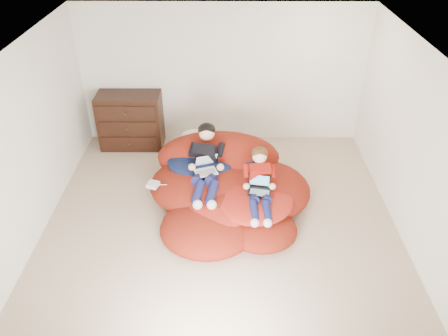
# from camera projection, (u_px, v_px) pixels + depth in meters

# --- Properties ---
(room_shell) EXTENTS (5.10, 5.10, 2.77)m
(room_shell) POSITION_uv_depth(u_px,v_px,m) (221.00, 211.00, 6.16)
(room_shell) COLOR tan
(room_shell) RESTS_ON ground
(dresser) EXTENTS (1.12, 0.62, 1.00)m
(dresser) POSITION_uv_depth(u_px,v_px,m) (131.00, 121.00, 7.85)
(dresser) COLOR black
(dresser) RESTS_ON ground
(beanbag_pile) EXTENTS (2.45, 2.44, 0.91)m
(beanbag_pile) POSITION_uv_depth(u_px,v_px,m) (226.00, 187.00, 6.57)
(beanbag_pile) COLOR maroon
(beanbag_pile) RESTS_ON ground
(cream_pillow) EXTENTS (0.46, 0.29, 0.29)m
(cream_pillow) POSITION_uv_depth(u_px,v_px,m) (194.00, 138.00, 7.09)
(cream_pillow) COLOR beige
(cream_pillow) RESTS_ON beanbag_pile
(older_boy) EXTENTS (0.43, 1.23, 0.77)m
(older_boy) POSITION_uv_depth(u_px,v_px,m) (206.00, 159.00, 6.41)
(older_boy) COLOR black
(older_boy) RESTS_ON beanbag_pile
(younger_boy) EXTENTS (0.34, 0.98, 0.73)m
(younger_boy) POSITION_uv_depth(u_px,v_px,m) (260.00, 180.00, 6.07)
(younger_boy) COLOR #9F180E
(younger_boy) RESTS_ON beanbag_pile
(laptop_white) EXTENTS (0.37, 0.42, 0.21)m
(laptop_white) POSITION_uv_depth(u_px,v_px,m) (206.00, 167.00, 6.37)
(laptop_white) COLOR silver
(laptop_white) RESTS_ON older_boy
(laptop_black) EXTENTS (0.35, 0.30, 0.23)m
(laptop_black) POSITION_uv_depth(u_px,v_px,m) (260.00, 187.00, 6.07)
(laptop_black) COLOR black
(laptop_black) RESTS_ON younger_boy
(power_adapter) EXTENTS (0.20, 0.20, 0.06)m
(power_adapter) POSITION_uv_depth(u_px,v_px,m) (153.00, 185.00, 6.36)
(power_adapter) COLOR silver
(power_adapter) RESTS_ON beanbag_pile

